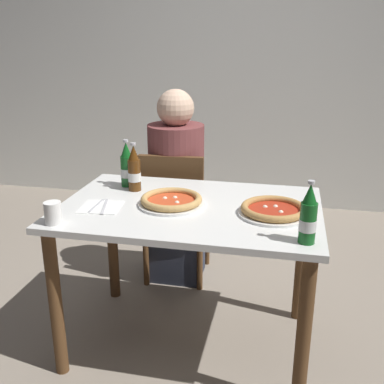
# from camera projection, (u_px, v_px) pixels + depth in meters

# --- Properties ---
(ground_plane) EXTENTS (8.00, 8.00, 0.00)m
(ground_plane) POSITION_uv_depth(u_px,v_px,m) (190.00, 341.00, 2.35)
(ground_plane) COLOR gray
(back_wall_tiled) EXTENTS (7.00, 0.10, 2.60)m
(back_wall_tiled) POSITION_uv_depth(u_px,v_px,m) (244.00, 60.00, 3.97)
(back_wall_tiled) COLOR white
(back_wall_tiled) RESTS_ON ground_plane
(dining_table_main) EXTENTS (1.20, 0.80, 0.75)m
(dining_table_main) POSITION_uv_depth(u_px,v_px,m) (190.00, 228.00, 2.15)
(dining_table_main) COLOR silver
(dining_table_main) RESTS_ON ground_plane
(chair_behind_table) EXTENTS (0.42, 0.42, 0.85)m
(chair_behind_table) POSITION_uv_depth(u_px,v_px,m) (175.00, 210.00, 2.81)
(chair_behind_table) COLOR brown
(chair_behind_table) RESTS_ON ground_plane
(diner_seated) EXTENTS (0.34, 0.34, 1.21)m
(diner_seated) POSITION_uv_depth(u_px,v_px,m) (176.00, 191.00, 2.82)
(diner_seated) COLOR #2D3342
(diner_seated) RESTS_ON ground_plane
(pizza_margherita_near) EXTENTS (0.31, 0.31, 0.04)m
(pizza_margherita_near) POSITION_uv_depth(u_px,v_px,m) (171.00, 201.00, 2.11)
(pizza_margherita_near) COLOR white
(pizza_margherita_near) RESTS_ON dining_table_main
(pizza_marinara_far) EXTENTS (0.31, 0.31, 0.04)m
(pizza_marinara_far) POSITION_uv_depth(u_px,v_px,m) (274.00, 210.00, 2.00)
(pizza_marinara_far) COLOR white
(pizza_marinara_far) RESTS_ON dining_table_main
(beer_bottle_left) EXTENTS (0.07, 0.07, 0.25)m
(beer_bottle_left) POSITION_uv_depth(u_px,v_px,m) (308.00, 217.00, 1.70)
(beer_bottle_left) COLOR #14591E
(beer_bottle_left) RESTS_ON dining_table_main
(beer_bottle_center) EXTENTS (0.07, 0.07, 0.25)m
(beer_bottle_center) POSITION_uv_depth(u_px,v_px,m) (134.00, 171.00, 2.29)
(beer_bottle_center) COLOR #512D0F
(beer_bottle_center) RESTS_ON dining_table_main
(beer_bottle_right) EXTENTS (0.07, 0.07, 0.25)m
(beer_bottle_right) POSITION_uv_depth(u_px,v_px,m) (127.00, 167.00, 2.36)
(beer_bottle_right) COLOR #14591E
(beer_bottle_right) RESTS_ON dining_table_main
(napkin_with_cutlery) EXTENTS (0.20, 0.20, 0.01)m
(napkin_with_cutlery) POSITION_uv_depth(u_px,v_px,m) (101.00, 207.00, 2.09)
(napkin_with_cutlery) COLOR white
(napkin_with_cutlery) RESTS_ON dining_table_main
(paper_cup) EXTENTS (0.07, 0.07, 0.09)m
(paper_cup) POSITION_uv_depth(u_px,v_px,m) (53.00, 213.00, 1.89)
(paper_cup) COLOR white
(paper_cup) RESTS_ON dining_table_main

